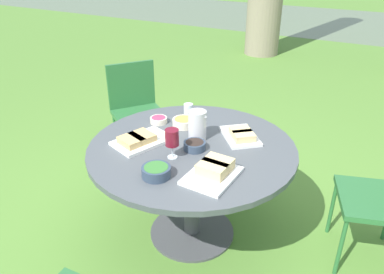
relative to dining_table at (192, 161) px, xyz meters
name	(u,v)px	position (x,y,z in m)	size (l,w,h in m)	color
ground_plane	(192,232)	(0.00, 0.00, -0.60)	(40.00, 40.00, 0.00)	#5B8C38
river_strip	(360,24)	(0.00, 8.80, -0.59)	(40.00, 4.53, 0.01)	#6B7F5B
dining_table	(192,161)	(0.00, 0.00, 0.00)	(1.31, 1.31, 0.71)	#4C4C51
chair_near_left	(136,105)	(-0.99, 0.72, -0.07)	(0.60, 0.60, 0.89)	#2D6B38
water_pitcher	(197,125)	(-0.02, 0.10, 0.21)	(0.13, 0.12, 0.19)	silver
wine_glass	(172,138)	(-0.03, -0.19, 0.24)	(0.08, 0.08, 0.18)	silver
platter_bread_main	(214,170)	(0.27, -0.24, 0.14)	(0.25, 0.33, 0.08)	white
platter_charcuterie	(241,135)	(0.23, 0.23, 0.14)	(0.35, 0.36, 0.07)	white
platter_sandwich_side	(140,140)	(-0.30, -0.14, 0.14)	(0.33, 0.41, 0.06)	white
bowl_fries	(184,122)	(-0.19, 0.22, 0.14)	(0.15, 0.15, 0.06)	beige
bowl_salad	(157,171)	(0.00, -0.40, 0.15)	(0.16, 0.16, 0.06)	#334256
bowl_olives	(195,145)	(0.04, -0.03, 0.14)	(0.14, 0.14, 0.05)	#334256
bowl_dip_red	(159,120)	(-0.37, 0.18, 0.13)	(0.12, 0.12, 0.04)	beige
cup_water_near	(188,110)	(-0.25, 0.40, 0.16)	(0.07, 0.07, 0.09)	silver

